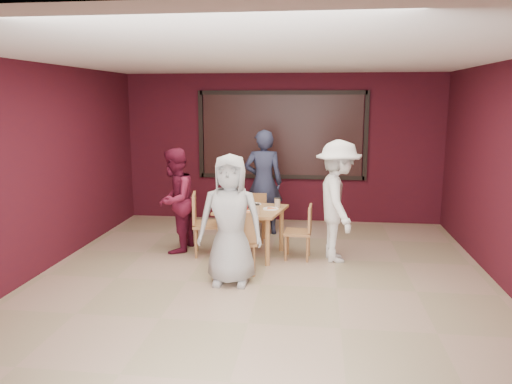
# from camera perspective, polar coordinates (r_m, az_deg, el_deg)

# --- Properties ---
(floor) EXTENTS (7.00, 7.00, 0.00)m
(floor) POSITION_cam_1_polar(r_m,az_deg,el_deg) (6.45, 0.54, -10.53)
(floor) COLOR tan
(floor) RESTS_ON ground
(window_blinds) EXTENTS (3.00, 0.02, 1.50)m
(window_blinds) POSITION_cam_1_polar(r_m,az_deg,el_deg) (9.47, 2.97, 6.50)
(window_blinds) COLOR black
(dining_table) EXTENTS (1.08, 1.08, 0.87)m
(dining_table) POSITION_cam_1_polar(r_m,az_deg,el_deg) (7.42, -0.55, -2.55)
(dining_table) COLOR tan
(dining_table) RESTS_ON floor
(chair_front) EXTENTS (0.53, 0.53, 0.88)m
(chair_front) POSITION_cam_1_polar(r_m,az_deg,el_deg) (6.63, -1.86, -5.41)
(chair_front) COLOR #AA7A42
(chair_front) RESTS_ON floor
(chair_back) EXTENTS (0.39, 0.39, 0.78)m
(chair_back) POSITION_cam_1_polar(r_m,az_deg,el_deg) (8.27, -0.15, -2.57)
(chair_back) COLOR #AA7A42
(chair_back) RESTS_ON floor
(chair_left) EXTENTS (0.54, 0.54, 0.94)m
(chair_left) POSITION_cam_1_polar(r_m,az_deg,el_deg) (7.53, -6.09, -3.22)
(chair_left) COLOR #AA7A42
(chair_left) RESTS_ON floor
(chair_right) EXTENTS (0.41, 0.41, 0.80)m
(chair_right) POSITION_cam_1_polar(r_m,az_deg,el_deg) (7.34, 5.33, -4.21)
(chair_right) COLOR #AA7A42
(chair_right) RESTS_ON floor
(diner_front) EXTENTS (0.82, 0.54, 1.66)m
(diner_front) POSITION_cam_1_polar(r_m,az_deg,el_deg) (6.27, -2.96, -3.20)
(diner_front) COLOR #AEAEAE
(diner_front) RESTS_ON floor
(diner_back) EXTENTS (0.70, 0.50, 1.81)m
(diner_back) POSITION_cam_1_polar(r_m,az_deg,el_deg) (8.62, 0.86, 1.13)
(diner_back) COLOR #292E4A
(diner_back) RESTS_ON floor
(diner_left) EXTENTS (0.66, 0.82, 1.60)m
(diner_left) POSITION_cam_1_polar(r_m,az_deg,el_deg) (7.71, -9.25, -0.96)
(diner_left) COLOR maroon
(diner_left) RESTS_ON floor
(diner_right) EXTENTS (0.82, 1.22, 1.76)m
(diner_right) POSITION_cam_1_polar(r_m,az_deg,el_deg) (7.26, 9.34, -1.04)
(diner_right) COLOR white
(diner_right) RESTS_ON floor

